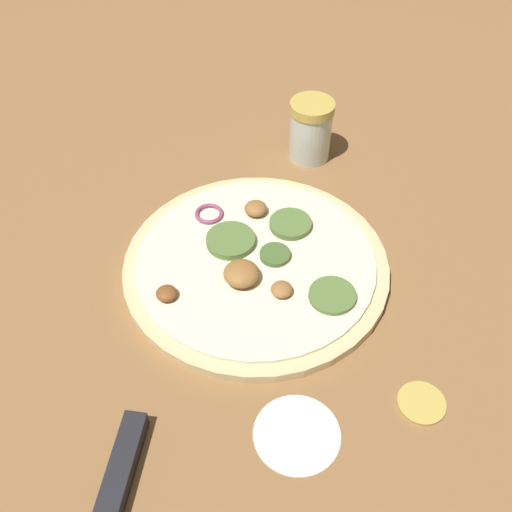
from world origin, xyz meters
The scene contains 5 objects.
ground_plane centered at (0.00, 0.00, 0.00)m, with size 3.00×3.00×0.00m, color olive.
pizza centered at (0.00, 0.00, 0.01)m, with size 0.29×0.29×0.03m.
spice_jar centered at (-0.16, -0.14, 0.04)m, with size 0.06×0.06×0.08m.
loose_cap centered at (-0.05, 0.22, 0.00)m, with size 0.04×0.04×0.01m.
flour_patch centered at (0.06, 0.19, 0.00)m, with size 0.08×0.08×0.00m.
Camera 1 is at (0.22, 0.38, 0.49)m, focal length 42.00 mm.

